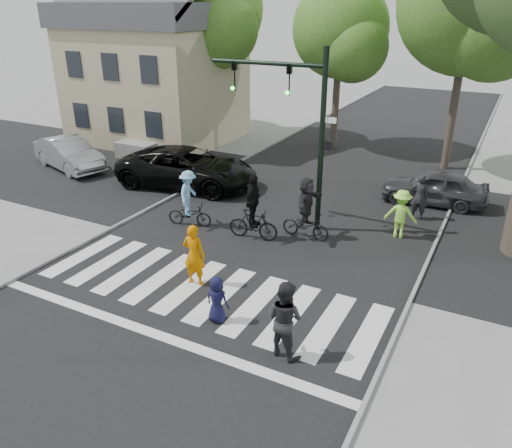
% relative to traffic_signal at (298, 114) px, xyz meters
% --- Properties ---
extents(ground, '(120.00, 120.00, 0.00)m').
position_rel_traffic_signal_xyz_m(ground, '(-0.35, -6.20, -3.90)').
color(ground, gray).
rests_on(ground, ground).
extents(road_stem, '(10.00, 70.00, 0.01)m').
position_rel_traffic_signal_xyz_m(road_stem, '(-0.35, -1.20, -3.90)').
color(road_stem, black).
rests_on(road_stem, ground).
extents(road_cross, '(70.00, 10.00, 0.01)m').
position_rel_traffic_signal_xyz_m(road_cross, '(-0.35, 1.80, -3.89)').
color(road_cross, black).
rests_on(road_cross, ground).
extents(curb_left, '(0.10, 70.00, 0.10)m').
position_rel_traffic_signal_xyz_m(curb_left, '(-5.40, -1.20, -3.85)').
color(curb_left, gray).
rests_on(curb_left, ground).
extents(curb_right, '(0.10, 70.00, 0.10)m').
position_rel_traffic_signal_xyz_m(curb_right, '(4.70, -1.20, -3.85)').
color(curb_right, gray).
rests_on(curb_right, ground).
extents(crosswalk, '(10.00, 3.85, 0.01)m').
position_rel_traffic_signal_xyz_m(crosswalk, '(-0.35, -5.54, -3.89)').
color(crosswalk, silver).
rests_on(crosswalk, ground).
extents(traffic_signal, '(4.45, 0.29, 6.00)m').
position_rel_traffic_signal_xyz_m(traffic_signal, '(0.00, 0.00, 0.00)').
color(traffic_signal, black).
rests_on(traffic_signal, ground).
extents(bg_tree_0, '(5.46, 5.20, 8.97)m').
position_rel_traffic_signal_xyz_m(bg_tree_0, '(-14.09, 9.80, 2.24)').
color(bg_tree_0, brown).
rests_on(bg_tree_0, ground).
extents(bg_tree_1, '(6.09, 5.80, 9.80)m').
position_rel_traffic_signal_xyz_m(bg_tree_1, '(-9.06, 9.28, 2.75)').
color(bg_tree_1, brown).
rests_on(bg_tree_1, ground).
extents(bg_tree_2, '(5.04, 4.80, 8.40)m').
position_rel_traffic_signal_xyz_m(bg_tree_2, '(-2.11, 10.42, 1.88)').
color(bg_tree_2, brown).
rests_on(bg_tree_2, ground).
extents(bg_tree_3, '(6.30, 6.00, 10.20)m').
position_rel_traffic_signal_xyz_m(bg_tree_3, '(3.95, 9.07, 3.04)').
color(bg_tree_3, brown).
rests_on(bg_tree_3, ground).
extents(house, '(8.40, 8.10, 8.82)m').
position_rel_traffic_signal_xyz_m(house, '(-11.85, 7.78, -0.10)').
color(house, '#B8B089').
rests_on(house, ground).
extents(pedestrian_woman, '(0.69, 0.49, 1.78)m').
position_rel_traffic_signal_xyz_m(pedestrian_woman, '(-0.82, -4.99, -3.01)').
color(pedestrian_woman, '#CB6F00').
rests_on(pedestrian_woman, ground).
extents(pedestrian_child, '(0.59, 0.39, 1.21)m').
position_rel_traffic_signal_xyz_m(pedestrian_child, '(0.68, -6.24, -3.29)').
color(pedestrian_child, '#111234').
rests_on(pedestrian_child, ground).
extents(pedestrian_adult, '(1.01, 0.86, 1.82)m').
position_rel_traffic_signal_xyz_m(pedestrian_adult, '(2.64, -6.62, -2.99)').
color(pedestrian_adult, black).
rests_on(pedestrian_adult, ground).
extents(cyclist_left, '(1.66, 1.13, 2.00)m').
position_rel_traffic_signal_xyz_m(cyclist_left, '(-3.22, -1.76, -3.04)').
color(cyclist_left, black).
rests_on(cyclist_left, ground).
extents(cyclist_mid, '(1.74, 1.07, 2.21)m').
position_rel_traffic_signal_xyz_m(cyclist_mid, '(-0.75, -1.69, -2.99)').
color(cyclist_mid, black).
rests_on(cyclist_mid, ground).
extents(cyclist_right, '(1.67, 1.56, 2.09)m').
position_rel_traffic_signal_xyz_m(cyclist_right, '(0.75, -0.81, -2.97)').
color(cyclist_right, black).
rests_on(cyclist_right, ground).
extents(car_suv, '(6.20, 3.55, 1.63)m').
position_rel_traffic_signal_xyz_m(car_suv, '(-5.64, 1.60, -3.09)').
color(car_suv, black).
rests_on(car_suv, ground).
extents(car_silver, '(4.66, 2.78, 1.45)m').
position_rel_traffic_signal_xyz_m(car_silver, '(-11.96, 1.08, -3.18)').
color(car_silver, '#A5A5AB').
rests_on(car_silver, ground).
extents(car_grey, '(4.02, 1.86, 1.33)m').
position_rel_traffic_signal_xyz_m(car_grey, '(3.95, 4.35, -3.23)').
color(car_grey, '#37393D').
rests_on(car_grey, ground).
extents(bystander_hivis, '(1.10, 0.68, 1.65)m').
position_rel_traffic_signal_xyz_m(bystander_hivis, '(3.48, 0.67, -3.08)').
color(bystander_hivis, '#A4FF4A').
rests_on(bystander_hivis, ground).
extents(bystander_dark, '(0.63, 0.43, 1.69)m').
position_rel_traffic_signal_xyz_m(bystander_dark, '(3.71, 2.53, -3.06)').
color(bystander_dark, black).
rests_on(bystander_dark, ground).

